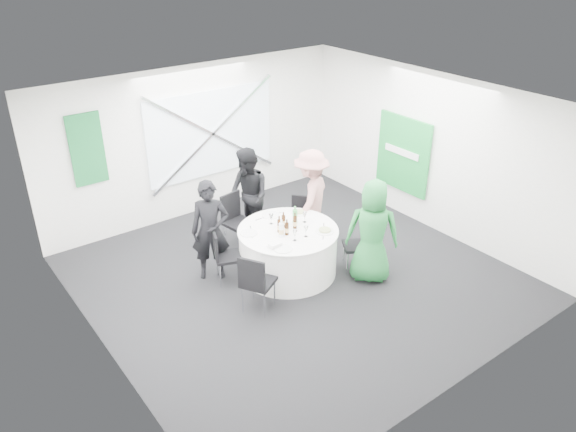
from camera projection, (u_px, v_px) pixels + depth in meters
floor at (296, 277)px, 8.82m from camera, size 6.00×6.00×0.00m
ceiling at (297, 103)px, 7.54m from camera, size 6.00×6.00×0.00m
wall_back at (197, 141)px, 10.31m from camera, size 6.00×0.00×6.00m
wall_front at (466, 291)px, 6.05m from camera, size 6.00×0.00×6.00m
wall_left at (94, 262)px, 6.58m from camera, size 0.00×6.00×6.00m
wall_right at (432, 153)px, 9.78m from camera, size 0.00×6.00×6.00m
window_panel at (211, 133)px, 10.40m from camera, size 2.60×0.03×1.60m
window_brace_a at (213, 134)px, 10.37m from camera, size 2.63×0.05×1.84m
window_brace_b at (213, 134)px, 10.37m from camera, size 2.63×0.05×1.84m
green_banner at (87, 149)px, 9.07m from camera, size 0.55×0.04×1.20m
green_sign at (403, 154)px, 10.27m from camera, size 0.05×1.20×1.40m
banquet_table at (288, 251)px, 8.79m from camera, size 1.56×1.56×0.76m
chair_back at (236, 217)px, 9.43m from camera, size 0.51×0.51×0.96m
chair_back_left at (223, 253)px, 8.50m from camera, size 0.52×0.52×0.87m
chair_back_right at (300, 216)px, 9.65m from camera, size 0.52×0.52×0.82m
chair_front_right at (361, 241)px, 8.81m from camera, size 0.55×0.55×0.87m
chair_front_left at (255, 280)px, 7.78m from camera, size 0.58×0.58×0.93m
person_man_back_left at (210, 231)px, 8.51m from camera, size 0.70×0.64×1.60m
person_man_back at (248, 196)px, 9.52m from camera, size 0.50×0.84×1.67m
person_woman_pink at (311, 197)px, 9.51m from camera, size 1.17×1.00×1.66m
person_woman_green at (372, 232)px, 8.43m from camera, size 0.94×0.94×1.65m
plate_back at (271, 215)px, 9.04m from camera, size 0.28×0.28×0.01m
plate_back_left at (249, 233)px, 8.51m from camera, size 0.26×0.26×0.01m
plate_back_right at (299, 212)px, 9.11m from camera, size 0.25×0.25×0.04m
plate_front_right at (325, 231)px, 8.56m from camera, size 0.28×0.28×0.04m
plate_front_left at (283, 249)px, 8.09m from camera, size 0.26×0.26×0.01m
napkin at (275, 245)px, 8.14m from camera, size 0.18×0.12×0.05m
beer_bottle_a at (279, 226)px, 8.51m from camera, size 0.06×0.06×0.27m
beer_bottle_b at (283, 221)px, 8.66m from camera, size 0.06×0.06×0.25m
beer_bottle_c at (295, 222)px, 8.62m from camera, size 0.06×0.06×0.26m
beer_bottle_d at (287, 229)px, 8.44m from camera, size 0.06×0.06×0.26m
green_water_bottle at (295, 217)px, 8.77m from camera, size 0.08×0.08×0.29m
clear_water_bottle at (281, 230)px, 8.38m from camera, size 0.08×0.08×0.28m
wine_glass_a at (305, 215)px, 8.79m from camera, size 0.07×0.07×0.17m
wine_glass_b at (306, 229)px, 8.37m from camera, size 0.07×0.07×0.17m
wine_glass_c at (295, 233)px, 8.27m from camera, size 0.07×0.07×0.17m
wine_glass_d at (271, 217)px, 8.74m from camera, size 0.07×0.07×0.17m
fork_a at (323, 237)px, 8.41m from camera, size 0.11×0.12×0.01m
knife_a at (324, 225)px, 8.74m from camera, size 0.11×0.12×0.01m
fork_b at (271, 247)px, 8.15m from camera, size 0.12×0.12×0.01m
knife_b at (287, 249)px, 8.10m from camera, size 0.10×0.13×0.01m
fork_c at (251, 228)px, 8.65m from camera, size 0.08×0.14×0.01m
knife_c at (252, 236)px, 8.44m from camera, size 0.10×0.13×0.01m
fork_d at (278, 213)px, 9.11m from camera, size 0.15×0.02×0.01m
knife_d at (259, 219)px, 8.93m from camera, size 0.15×0.02×0.01m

